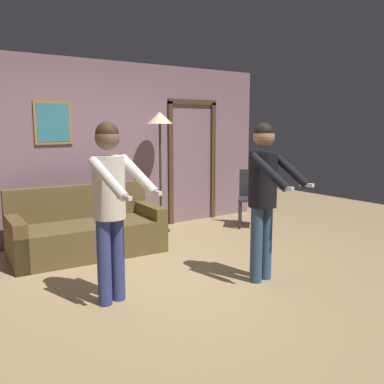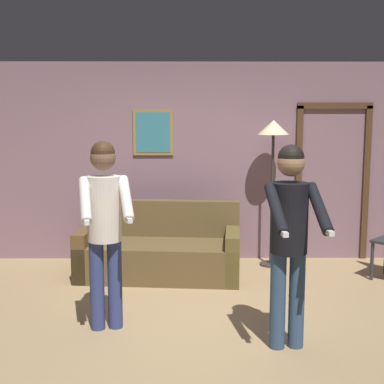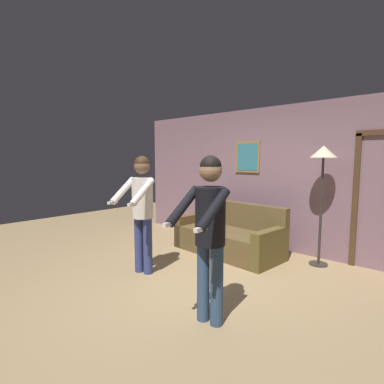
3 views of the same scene
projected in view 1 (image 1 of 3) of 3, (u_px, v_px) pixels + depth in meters
The scene contains 7 objects.
ground_plane at pixel (170, 279), 4.67m from camera, with size 12.00×12.00×0.00m, color tan.
back_wall_assembly at pixel (88, 150), 6.26m from camera, with size 6.40×0.10×2.60m.
couch at pixel (87, 233), 5.55m from camera, with size 1.97×1.01×0.87m.
torchiere_lamp at pixel (160, 129), 6.50m from camera, with size 0.39×0.39×1.86m.
person_standing_left at pixel (110, 196), 3.91m from camera, with size 0.53×0.68×1.70m.
person_standing_right at pixel (264, 187), 4.48m from camera, with size 0.48×0.66×1.70m.
dining_chair_distant at pixel (252, 194), 7.03m from camera, with size 0.59×0.59×0.93m.
Camera 1 is at (-2.42, -3.76, 1.68)m, focal length 40.00 mm.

